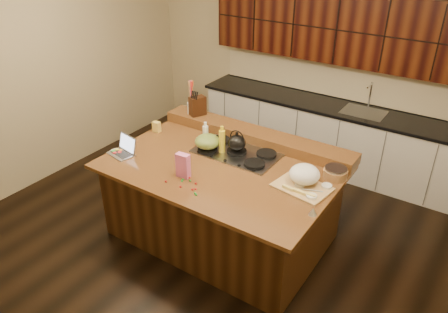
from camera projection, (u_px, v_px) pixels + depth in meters
The scene contains 32 objects.
room at pixel (221, 128), 4.36m from camera, with size 5.52×5.02×2.72m.
island at pixel (221, 201), 4.79m from camera, with size 2.40×1.60×0.92m.
back_ledge at pixel (255, 135), 5.05m from camera, with size 2.40×0.30×0.12m, color black.
cooktop at pixel (237, 152), 4.78m from camera, with size 0.92×0.52×0.05m.
back_counter at pixel (330, 100), 6.01m from camera, with size 3.70×0.66×2.40m.
kettle at pixel (237, 143), 4.73m from camera, with size 0.20×0.20×0.18m, color black.
green_bowl at pixel (207, 141), 4.78m from camera, with size 0.28×0.28×0.15m, color olive.
laptop at pixel (124, 149), 4.77m from camera, with size 0.32×0.27×0.20m.
oil_bottle at pixel (222, 142), 4.75m from camera, with size 0.07×0.07×0.27m, color yellow.
vinegar_bottle at pixel (206, 136), 4.88m from camera, with size 0.06×0.06×0.25m, color silver.
wooden_tray at pixel (304, 177), 4.19m from camera, with size 0.56×0.45×0.21m.
ramekin_a at pixel (311, 197), 4.01m from camera, with size 0.10×0.10×0.04m, color white.
ramekin_b at pixel (327, 187), 4.17m from camera, with size 0.10×0.10×0.04m, color white.
ramekin_c at pixel (300, 185), 4.19m from camera, with size 0.10×0.10×0.04m, color white.
strainer_bowl at pixel (335, 173), 4.34m from camera, with size 0.24×0.24×0.09m, color #996B3F.
kitchen_timer at pixel (313, 211), 3.80m from camera, with size 0.08×0.08×0.07m, color silver.
pink_bag at pixel (183, 165), 4.31m from camera, with size 0.14×0.07×0.25m, color pink.
candy_plate at pixel (117, 152), 4.81m from camera, with size 0.18×0.18×0.01m, color white.
package_box at pixel (157, 127), 5.25m from camera, with size 0.09×0.06×0.13m, color #E7C551.
utensil_crock at pixel (192, 108), 5.43m from camera, with size 0.12×0.12×0.14m, color white.
knife_block at pixel (197, 106), 5.37m from camera, with size 0.12×0.19×0.23m, color black.
gumdrop_0 at pixel (196, 183), 4.24m from camera, with size 0.02×0.02×0.02m, color red.
gumdrop_1 at pixel (182, 181), 4.28m from camera, with size 0.02×0.02×0.02m, color #198C26.
gumdrop_2 at pixel (196, 189), 4.16m from camera, with size 0.02×0.02×0.02m, color red.
gumdrop_3 at pixel (195, 193), 4.09m from camera, with size 0.02×0.02×0.02m, color #198C26.
gumdrop_4 at pixel (180, 187), 4.19m from camera, with size 0.02×0.02×0.02m, color red.
gumdrop_5 at pixel (190, 181), 4.29m from camera, with size 0.02×0.02×0.02m, color #198C26.
gumdrop_6 at pixel (166, 181), 4.28m from camera, with size 0.02×0.02×0.02m, color red.
gumdrop_7 at pixel (196, 195), 4.07m from camera, with size 0.02×0.02×0.02m, color #198C26.
gumdrop_8 at pixel (189, 178), 4.34m from camera, with size 0.02×0.02×0.02m, color red.
gumdrop_9 at pixel (183, 179), 4.31m from camera, with size 0.02×0.02×0.02m, color #198C26.
gumdrop_10 at pixel (192, 190), 4.15m from camera, with size 0.02×0.02×0.02m, color red.
Camera 1 is at (2.22, -3.27, 3.22)m, focal length 35.00 mm.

